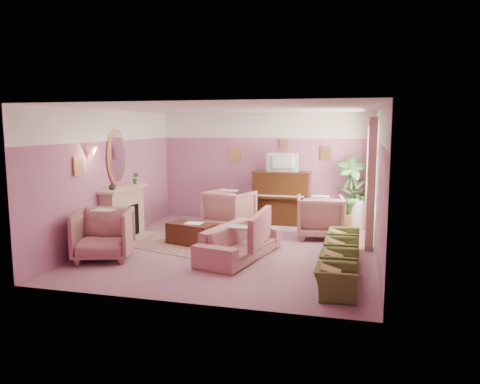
% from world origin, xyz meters
% --- Properties ---
extents(floor, '(5.50, 6.00, 0.01)m').
position_xyz_m(floor, '(0.00, 0.00, 0.00)').
color(floor, '#9C6876').
rests_on(floor, ground).
extents(ceiling, '(5.50, 6.00, 0.01)m').
position_xyz_m(ceiling, '(0.00, 0.00, 2.80)').
color(ceiling, white).
rests_on(ceiling, wall_back).
extents(wall_back, '(5.50, 0.02, 2.80)m').
position_xyz_m(wall_back, '(0.00, 3.00, 1.40)').
color(wall_back, '#8B5A82').
rests_on(wall_back, floor).
extents(wall_front, '(5.50, 0.02, 2.80)m').
position_xyz_m(wall_front, '(0.00, -3.00, 1.40)').
color(wall_front, '#8B5A82').
rests_on(wall_front, floor).
extents(wall_left, '(0.02, 6.00, 2.80)m').
position_xyz_m(wall_left, '(-2.75, 0.00, 1.40)').
color(wall_left, '#8B5A82').
rests_on(wall_left, floor).
extents(wall_right, '(0.02, 6.00, 2.80)m').
position_xyz_m(wall_right, '(2.75, 0.00, 1.40)').
color(wall_right, '#8B5A82').
rests_on(wall_right, floor).
extents(picture_rail_band, '(5.50, 0.01, 0.65)m').
position_xyz_m(picture_rail_band, '(0.00, 2.99, 2.47)').
color(picture_rail_band, white).
rests_on(picture_rail_band, wall_back).
extents(stripe_panel, '(0.01, 3.00, 2.15)m').
position_xyz_m(stripe_panel, '(2.73, 1.30, 1.07)').
color(stripe_panel, '#B2BD9E').
rests_on(stripe_panel, wall_right).
extents(fireplace_surround, '(0.30, 1.40, 1.10)m').
position_xyz_m(fireplace_surround, '(-2.59, 0.20, 0.55)').
color(fireplace_surround, tan).
rests_on(fireplace_surround, floor).
extents(fireplace_inset, '(0.18, 0.72, 0.68)m').
position_xyz_m(fireplace_inset, '(-2.49, 0.20, 0.40)').
color(fireplace_inset, black).
rests_on(fireplace_inset, floor).
extents(fire_ember, '(0.06, 0.54, 0.10)m').
position_xyz_m(fire_ember, '(-2.45, 0.20, 0.22)').
color(fire_ember, '#E75523').
rests_on(fire_ember, floor).
extents(mantel_shelf, '(0.40, 1.55, 0.07)m').
position_xyz_m(mantel_shelf, '(-2.56, 0.20, 1.12)').
color(mantel_shelf, tan).
rests_on(mantel_shelf, fireplace_surround).
extents(hearth, '(0.55, 1.50, 0.02)m').
position_xyz_m(hearth, '(-2.39, 0.20, 0.01)').
color(hearth, tan).
rests_on(hearth, floor).
extents(mirror_frame, '(0.04, 0.72, 1.20)m').
position_xyz_m(mirror_frame, '(-2.70, 0.20, 1.80)').
color(mirror_frame, '#E2B161').
rests_on(mirror_frame, wall_left).
extents(mirror_glass, '(0.01, 0.60, 1.06)m').
position_xyz_m(mirror_glass, '(-2.67, 0.20, 1.80)').
color(mirror_glass, white).
rests_on(mirror_glass, wall_left).
extents(sconce_shade, '(0.20, 0.20, 0.16)m').
position_xyz_m(sconce_shade, '(-2.62, -0.85, 1.98)').
color(sconce_shade, tan).
rests_on(sconce_shade, wall_left).
extents(piano, '(1.40, 0.60, 1.30)m').
position_xyz_m(piano, '(0.50, 2.68, 0.65)').
color(piano, '#371D0C').
rests_on(piano, floor).
extents(piano_keyshelf, '(1.30, 0.12, 0.06)m').
position_xyz_m(piano_keyshelf, '(0.50, 2.33, 0.72)').
color(piano_keyshelf, '#371D0C').
rests_on(piano_keyshelf, piano).
extents(piano_keys, '(1.20, 0.08, 0.02)m').
position_xyz_m(piano_keys, '(0.50, 2.33, 0.76)').
color(piano_keys, white).
rests_on(piano_keys, piano).
extents(piano_top, '(1.45, 0.65, 0.04)m').
position_xyz_m(piano_top, '(0.50, 2.68, 1.31)').
color(piano_top, '#371D0C').
rests_on(piano_top, piano).
extents(television, '(0.80, 0.12, 0.48)m').
position_xyz_m(television, '(0.50, 2.63, 1.60)').
color(television, black).
rests_on(television, piano).
extents(print_back_left, '(0.30, 0.03, 0.38)m').
position_xyz_m(print_back_left, '(-0.80, 2.96, 1.72)').
color(print_back_left, '#E2B161').
rests_on(print_back_left, wall_back).
extents(print_back_right, '(0.26, 0.03, 0.34)m').
position_xyz_m(print_back_right, '(1.55, 2.96, 1.78)').
color(print_back_right, '#E2B161').
rests_on(print_back_right, wall_back).
extents(print_back_mid, '(0.22, 0.03, 0.26)m').
position_xyz_m(print_back_mid, '(0.50, 2.96, 2.00)').
color(print_back_mid, '#E2B161').
rests_on(print_back_mid, wall_back).
extents(print_left_wall, '(0.03, 0.28, 0.36)m').
position_xyz_m(print_left_wall, '(-2.71, -1.20, 1.72)').
color(print_left_wall, '#E2B161').
rests_on(print_left_wall, wall_left).
extents(window_blind, '(0.03, 1.40, 1.80)m').
position_xyz_m(window_blind, '(2.70, 1.55, 1.70)').
color(window_blind, beige).
rests_on(window_blind, wall_right).
extents(curtain_left, '(0.16, 0.34, 2.60)m').
position_xyz_m(curtain_left, '(2.62, 0.63, 1.30)').
color(curtain_left, '#AE6369').
rests_on(curtain_left, floor).
extents(curtain_right, '(0.16, 0.34, 2.60)m').
position_xyz_m(curtain_right, '(2.62, 2.47, 1.30)').
color(curtain_right, '#AE6369').
rests_on(curtain_right, floor).
extents(pelmet, '(0.16, 2.20, 0.16)m').
position_xyz_m(pelmet, '(2.62, 1.55, 2.56)').
color(pelmet, '#AE6369').
rests_on(pelmet, wall_right).
extents(mantel_plant, '(0.16, 0.16, 0.28)m').
position_xyz_m(mantel_plant, '(-2.55, 0.75, 1.29)').
color(mantel_plant, '#386B32').
rests_on(mantel_plant, mantel_shelf).
extents(mantel_vase, '(0.16, 0.16, 0.16)m').
position_xyz_m(mantel_vase, '(-2.55, -0.30, 1.23)').
color(mantel_vase, white).
rests_on(mantel_vase, mantel_shelf).
extents(area_rug, '(2.92, 2.45, 0.01)m').
position_xyz_m(area_rug, '(-0.89, 0.12, 0.01)').
color(area_rug, '#946761').
rests_on(area_rug, floor).
extents(coffee_table, '(1.10, 0.74, 0.45)m').
position_xyz_m(coffee_table, '(-0.97, 0.12, 0.23)').
color(coffee_table, '#3F1E11').
rests_on(coffee_table, floor).
extents(table_paper, '(0.35, 0.28, 0.01)m').
position_xyz_m(table_paper, '(-0.92, 0.12, 0.46)').
color(table_paper, white).
rests_on(table_paper, coffee_table).
extents(sofa, '(0.70, 2.10, 0.85)m').
position_xyz_m(sofa, '(0.25, -0.60, 0.42)').
color(sofa, '#AE7673').
rests_on(sofa, floor).
extents(sofa_throw, '(0.11, 1.59, 0.58)m').
position_xyz_m(sofa_throw, '(0.65, -0.60, 0.60)').
color(sofa_throw, '#AE6369').
rests_on(sofa_throw, sofa).
extents(floral_armchair_left, '(1.00, 1.00, 1.04)m').
position_xyz_m(floral_armchair_left, '(-0.63, 1.81, 0.52)').
color(floral_armchair_left, '#AE7673').
rests_on(floral_armchair_left, floor).
extents(floral_armchair_right, '(1.00, 1.00, 1.04)m').
position_xyz_m(floral_armchair_right, '(1.57, 1.43, 0.52)').
color(floral_armchair_right, '#AE7673').
rests_on(floral_armchair_right, floor).
extents(floral_armchair_front, '(1.00, 1.00, 1.04)m').
position_xyz_m(floral_armchair_front, '(-2.18, -1.31, 0.52)').
color(floral_armchair_front, '#AE7673').
rests_on(floral_armchair_front, floor).
extents(olive_chair_a, '(0.49, 0.70, 0.61)m').
position_xyz_m(olive_chair_a, '(2.12, -2.21, 0.30)').
color(olive_chair_a, '#536028').
rests_on(olive_chair_a, floor).
extents(olive_chair_b, '(0.49, 0.70, 0.61)m').
position_xyz_m(olive_chair_b, '(2.12, -1.39, 0.30)').
color(olive_chair_b, '#536028').
rests_on(olive_chair_b, floor).
extents(olive_chair_c, '(0.49, 0.70, 0.61)m').
position_xyz_m(olive_chair_c, '(2.12, -0.57, 0.30)').
color(olive_chair_c, '#536028').
rests_on(olive_chair_c, floor).
extents(olive_chair_d, '(0.49, 0.70, 0.61)m').
position_xyz_m(olive_chair_d, '(2.12, 0.25, 0.30)').
color(olive_chair_d, '#536028').
rests_on(olive_chair_d, floor).
extents(side_table, '(0.52, 0.52, 0.70)m').
position_xyz_m(side_table, '(2.38, 2.64, 0.35)').
color(side_table, silver).
rests_on(side_table, floor).
extents(side_plant_big, '(0.30, 0.30, 0.34)m').
position_xyz_m(side_plant_big, '(2.38, 2.64, 0.87)').
color(side_plant_big, '#386B32').
rests_on(side_plant_big, side_table).
extents(side_plant_small, '(0.16, 0.16, 0.28)m').
position_xyz_m(side_plant_small, '(2.50, 2.54, 0.84)').
color(side_plant_small, '#386B32').
rests_on(side_plant_small, side_table).
extents(palm_pot, '(0.34, 0.34, 0.34)m').
position_xyz_m(palm_pot, '(2.20, 2.57, 0.17)').
color(palm_pot, brown).
rests_on(palm_pot, floor).
extents(palm_plant, '(0.76, 0.76, 1.44)m').
position_xyz_m(palm_plant, '(2.20, 2.57, 1.06)').
color(palm_plant, '#386B32').
rests_on(palm_plant, palm_pot).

